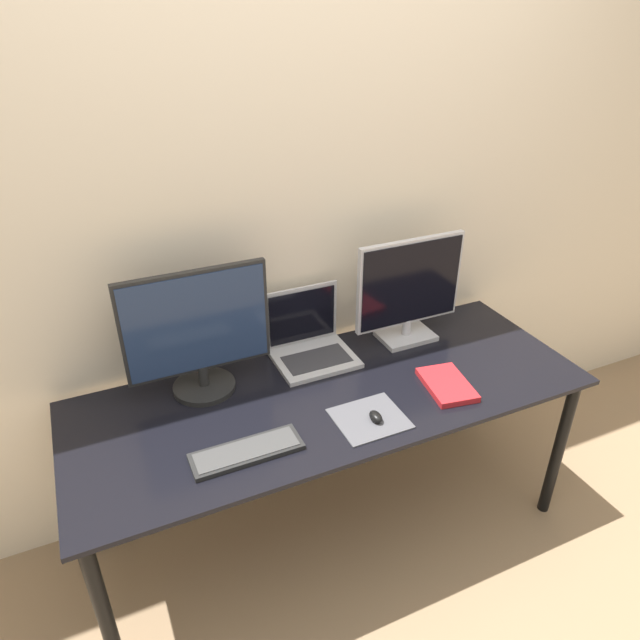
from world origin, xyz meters
TOP-DOWN VIEW (x-y plane):
  - ground_plane at (0.00, 0.00)m, footprint 12.00×12.00m
  - wall_back at (0.00, 0.77)m, footprint 7.00×0.05m
  - desk at (0.00, 0.35)m, footprint 1.87×0.71m
  - monitor_left at (-0.42, 0.56)m, footprint 0.51×0.22m
  - monitor_right at (0.44, 0.56)m, footprint 0.46×0.16m
  - laptop at (0.02, 0.61)m, footprint 0.31×0.26m
  - keyboard at (-0.38, 0.17)m, footprint 0.35×0.12m
  - mousepad at (0.05, 0.16)m, footprint 0.23×0.21m
  - mouse at (0.06, 0.14)m, footprint 0.04×0.06m
  - book at (0.39, 0.20)m, footprint 0.19×0.25m

SIDE VIEW (x-z plane):
  - ground_plane at x=0.00m, z-range 0.00..0.00m
  - desk at x=0.00m, z-range 0.27..0.97m
  - mousepad at x=0.05m, z-range 0.70..0.71m
  - keyboard at x=-0.38m, z-range 0.70..0.72m
  - book at x=0.39m, z-range 0.70..0.72m
  - mouse at x=0.06m, z-range 0.71..0.74m
  - laptop at x=0.02m, z-range 0.63..0.90m
  - monitor_right at x=0.44m, z-range 0.71..1.14m
  - monitor_left at x=-0.42m, z-range 0.70..1.17m
  - wall_back at x=0.00m, z-range 0.00..2.50m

